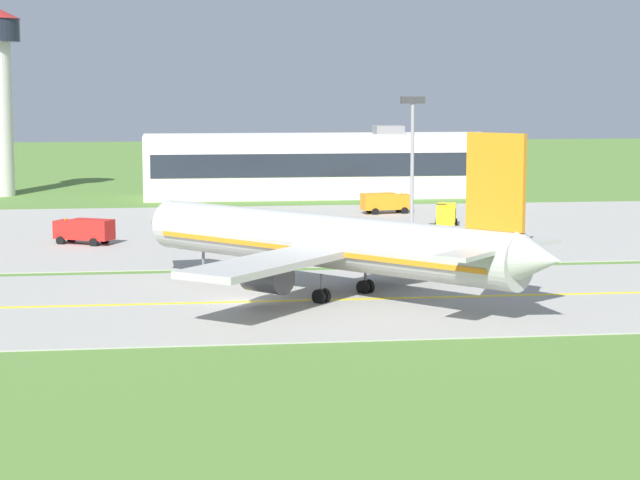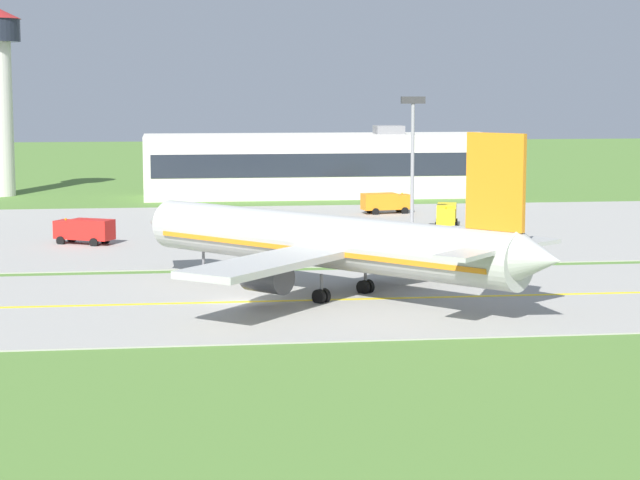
% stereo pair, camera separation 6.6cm
% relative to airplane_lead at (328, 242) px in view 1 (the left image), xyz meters
% --- Properties ---
extents(ground_plane, '(500.00, 500.00, 0.00)m').
position_rel_airplane_lead_xyz_m(ground_plane, '(-6.69, -1.91, -4.13)').
color(ground_plane, '#517A33').
extents(taxiway_strip, '(240.00, 28.00, 0.10)m').
position_rel_airplane_lead_xyz_m(taxiway_strip, '(-6.69, -1.91, -4.08)').
color(taxiway_strip, '#9E9B93').
rests_on(taxiway_strip, ground).
extents(apron_pad, '(140.00, 52.00, 0.10)m').
position_rel_airplane_lead_xyz_m(apron_pad, '(3.31, 40.09, -4.08)').
color(apron_pad, '#9E9B93').
rests_on(apron_pad, ground).
extents(taxiway_centreline, '(220.00, 0.60, 0.01)m').
position_rel_airplane_lead_xyz_m(taxiway_centreline, '(-6.69, -1.91, -4.03)').
color(taxiway_centreline, yellow).
rests_on(taxiway_centreline, taxiway_strip).
extents(airplane_lead, '(30.22, 32.16, 12.70)m').
position_rel_airplane_lead_xyz_m(airplane_lead, '(0.00, 0.00, 0.00)').
color(airplane_lead, '#ADADA8').
rests_on(airplane_lead, ground).
extents(service_truck_baggage, '(3.57, 6.33, 2.60)m').
position_rel_airplane_lead_xyz_m(service_truck_baggage, '(18.85, 40.66, -2.60)').
color(service_truck_baggage, yellow).
rests_on(service_truck_baggage, ground).
extents(service_truck_fuel, '(6.26, 4.64, 2.60)m').
position_rel_airplane_lead_xyz_m(service_truck_fuel, '(-20.18, 31.60, -2.60)').
color(service_truck_fuel, red).
rests_on(service_truck_fuel, ground).
extents(service_truck_catering, '(6.25, 3.09, 2.60)m').
position_rel_airplane_lead_xyz_m(service_truck_catering, '(14.73, 55.44, -2.60)').
color(service_truck_catering, orange).
rests_on(service_truck_catering, ground).
extents(terminal_building, '(49.66, 11.73, 10.07)m').
position_rel_airplane_lead_xyz_m(terminal_building, '(9.71, 79.41, 0.32)').
color(terminal_building, beige).
rests_on(terminal_building, ground).
extents(apron_light_mast, '(2.40, 0.50, 14.70)m').
position_rel_airplane_lead_xyz_m(apron_light_mast, '(12.31, 28.19, 5.19)').
color(apron_light_mast, gray).
rests_on(apron_light_mast, ground).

